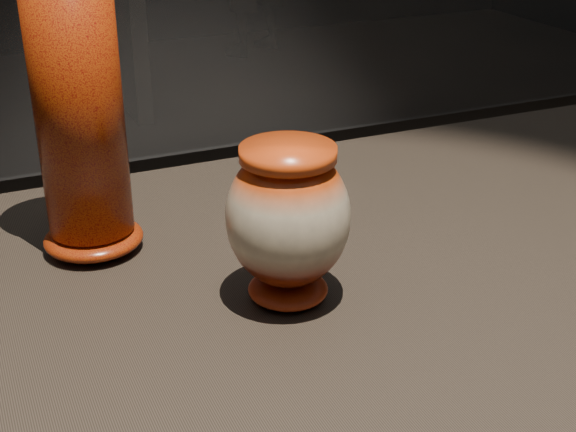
% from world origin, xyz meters
% --- Properties ---
extents(main_vase, '(0.13, 0.13, 0.16)m').
position_xyz_m(main_vase, '(-0.10, 0.01, 0.99)').
color(main_vase, '#631908').
rests_on(main_vase, display_plinth).
extents(tall_vase, '(0.12, 0.12, 0.35)m').
position_xyz_m(tall_vase, '(-0.25, 0.20, 1.07)').
color(tall_vase, '#A8410B').
rests_on(tall_vase, display_plinth).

